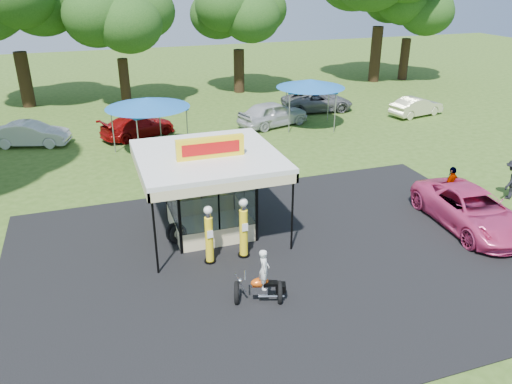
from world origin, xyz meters
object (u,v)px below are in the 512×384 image
a_frame_sign (488,225)px  kiosk_car (198,199)px  spectator_east_b (451,185)px  bg_car_a (31,134)px  tent_east (311,84)px  spectator_east_a (511,179)px  gas_pump_right (244,229)px  motorcycle (262,281)px  bg_car_c (273,114)px  gas_pump_left (209,236)px  bg_car_b (138,126)px  bg_car_e (416,106)px  bg_car_d (317,101)px  tent_west (148,103)px  pink_sedan (471,209)px  gas_station_kiosk (209,191)px

a_frame_sign → kiosk_car: bearing=171.7°
spectator_east_b → bg_car_a: (-18.70, 15.25, -0.16)m
tent_east → spectator_east_a: bearing=-74.4°
gas_pump_right → motorcycle: bearing=-95.7°
spectator_east_b → tent_east: (-0.86, 13.60, 2.02)m
spectator_east_b → bg_car_a: spectator_east_b is taller
gas_pump_right → tent_east: 17.85m
kiosk_car → spectator_east_b: spectator_east_b is taller
motorcycle → kiosk_car: size_ratio=0.70×
bg_car_c → gas_pump_left: bearing=135.7°
bg_car_b → bg_car_c: (9.11, -0.50, 0.16)m
spectator_east_a → bg_car_e: bearing=-140.1°
motorcycle → spectator_east_a: motorcycle is taller
a_frame_sign → bg_car_a: bearing=157.2°
gas_pump_left → a_frame_sign: 11.27m
spectator_east_b → bg_car_b: (-12.31, 14.94, -0.20)m
bg_car_c → bg_car_d: (4.61, 2.68, -0.11)m
bg_car_e → bg_car_a: bearing=74.8°
a_frame_sign → tent_west: 18.56m
motorcycle → spectator_east_a: 14.24m
motorcycle → a_frame_sign: bearing=24.6°
a_frame_sign → tent_west: size_ratio=0.20×
motorcycle → bg_car_b: motorcycle is taller
gas_pump_right → bg_car_e: gas_pump_right is taller
bg_car_e → tent_east: size_ratio=0.91×
gas_pump_right → pink_sedan: gas_pump_right is taller
kiosk_car → bg_car_b: size_ratio=0.58×
bg_car_b → motorcycle: bearing=162.2°
gas_station_kiosk → spectator_east_a: bearing=-5.8°
gas_pump_right → motorcycle: 2.87m
spectator_east_b → gas_station_kiosk: bearing=-28.5°
spectator_east_b → motorcycle: bearing=-1.6°
tent_east → tent_west: bearing=-168.7°
bg_car_c → gas_pump_right: bearing=139.5°
spectator_east_a → bg_car_e: (4.68, 13.89, -0.25)m
kiosk_car → bg_car_c: bg_car_c is taller
bg_car_b → bg_car_e: (20.05, -1.47, -0.01)m
pink_sedan → spectator_east_b: spectator_east_b is taller
gas_pump_left → spectator_east_a: size_ratio=1.22×
motorcycle → pink_sedan: bearing=29.4°
gas_pump_right → spectator_east_b: (10.36, 1.40, -0.25)m
gas_pump_right → a_frame_sign: 9.98m
kiosk_car → bg_car_e: 21.41m
tent_west → tent_east: bearing=11.3°
gas_pump_right → pink_sedan: bearing=-4.6°
pink_sedan → bg_car_b: (-11.61, 17.12, -0.09)m
bg_car_c → tent_east: bearing=-126.0°
bg_car_d → spectator_east_a: bearing=-168.9°
spectator_east_a → tent_west: tent_west is taller
motorcycle → tent_east: tent_east is taller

